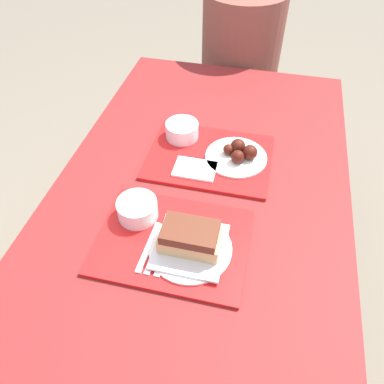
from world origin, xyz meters
name	(u,v)px	position (x,y,z in m)	size (l,w,h in m)	color
ground_plane	(195,310)	(0.00, 0.00, 0.00)	(12.00, 12.00, 0.00)	#706656
picnic_table	(196,218)	(0.00, 0.00, 0.65)	(0.94, 1.73, 0.74)	maroon
picnic_bench_far	(237,104)	(0.00, 1.08, 0.40)	(0.89, 0.28, 0.48)	maroon
tray_near	(172,241)	(-0.03, -0.17, 0.74)	(0.42, 0.32, 0.01)	red
tray_far	(211,157)	(0.00, 0.20, 0.74)	(0.42, 0.32, 0.01)	red
bowl_coleslaw_near	(137,208)	(-0.15, -0.11, 0.78)	(0.12, 0.12, 0.06)	silver
brisket_sandwich_plate	(190,241)	(0.02, -0.19, 0.78)	(0.23, 0.23, 0.09)	white
plastic_fork_near	(156,248)	(-0.07, -0.21, 0.75)	(0.02, 0.17, 0.00)	white
plastic_knife_near	(164,250)	(-0.04, -0.21, 0.75)	(0.02, 0.17, 0.00)	white
plastic_spoon_near	(149,247)	(-0.09, -0.21, 0.75)	(0.02, 0.17, 0.00)	white
condiment_packet	(177,220)	(-0.04, -0.10, 0.75)	(0.04, 0.03, 0.01)	#A59E93
bowl_coleslaw_far	(182,130)	(-0.12, 0.29, 0.78)	(0.12, 0.12, 0.06)	silver
wings_plate_far	(238,154)	(0.10, 0.22, 0.77)	(0.21, 0.21, 0.06)	white
napkin_far	(195,169)	(-0.03, 0.13, 0.75)	(0.14, 0.10, 0.01)	white
person_seated_across	(242,42)	(-0.01, 1.08, 0.76)	(0.40, 0.40, 0.71)	brown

